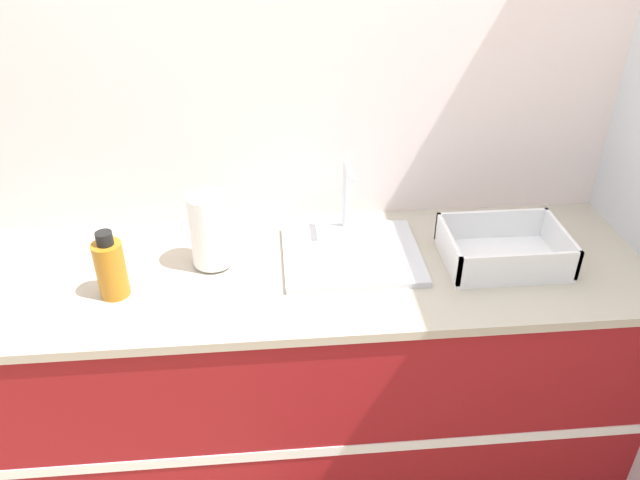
% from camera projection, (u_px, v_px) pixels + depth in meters
% --- Properties ---
extents(wall_back, '(4.66, 0.06, 2.60)m').
position_uv_depth(wall_back, '(288.00, 117.00, 2.10)').
color(wall_back, silver).
rests_on(wall_back, ground_plane).
extents(counter_cabinet, '(2.28, 0.69, 0.93)m').
position_uv_depth(counter_cabinet, '(299.00, 374.00, 2.24)').
color(counter_cabinet, maroon).
rests_on(counter_cabinet, ground_plane).
extents(sink, '(0.44, 0.38, 0.27)m').
position_uv_depth(sink, '(351.00, 251.00, 2.04)').
color(sink, silver).
rests_on(sink, counter_cabinet).
extents(paper_towel_roll, '(0.13, 0.13, 0.25)m').
position_uv_depth(paper_towel_roll, '(210.00, 230.00, 1.94)').
color(paper_towel_roll, '#4C4C51').
rests_on(paper_towel_roll, counter_cabinet).
extents(dish_rack, '(0.38, 0.28, 0.11)m').
position_uv_depth(dish_rack, '(503.00, 252.00, 2.00)').
color(dish_rack, white).
rests_on(dish_rack, counter_cabinet).
extents(bottle_amber, '(0.09, 0.09, 0.22)m').
position_uv_depth(bottle_amber, '(111.00, 268.00, 1.82)').
color(bottle_amber, '#B26B19').
rests_on(bottle_amber, counter_cabinet).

